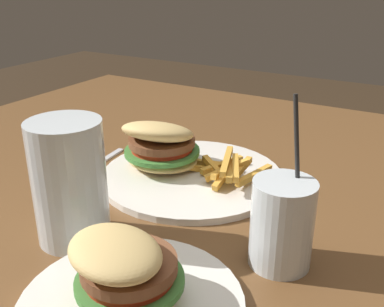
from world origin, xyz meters
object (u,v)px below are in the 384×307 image
Objects in this scene: beer_glass at (70,187)px; juice_glass at (282,226)px; meal_plate_near at (177,160)px; spoon at (73,176)px; meal_plate_far at (128,286)px.

beer_glass is 0.79× the size of juice_glass.
juice_glass reaches higher than beer_glass.
meal_plate_near is 1.63× the size of spoon.
beer_glass is 0.86× the size of spoon.
spoon is (0.12, -0.12, -0.06)m from beer_glass.
beer_glass is 0.16m from meal_plate_far.
spoon is (0.35, -0.04, -0.04)m from juice_glass.
beer_glass reaches higher than meal_plate_far.
meal_plate_far is at bearing 56.08° from juice_glass.
juice_glass reaches higher than spoon.
juice_glass is at bearing -161.85° from beer_glass.
meal_plate_far is at bearing 113.20° from meal_plate_near.
juice_glass reaches higher than meal_plate_near.
beer_glass is 0.18m from spoon.
meal_plate_far is at bearing 153.14° from beer_glass.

